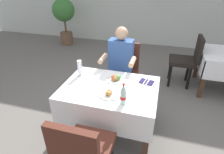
{
  "coord_description": "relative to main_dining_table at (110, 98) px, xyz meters",
  "views": [
    {
      "loc": [
        0.58,
        -1.73,
        1.9
      ],
      "look_at": [
        0.05,
        0.13,
        0.81
      ],
      "focal_mm": 29.15,
      "sensor_mm": 36.0,
      "label": 1
    }
  ],
  "objects": [
    {
      "name": "plate_far_diner",
      "position": [
        0.02,
        0.17,
        0.2
      ],
      "size": [
        0.23,
        0.23,
        0.07
      ],
      "color": "white",
      "rests_on": "main_dining_table"
    },
    {
      "name": "plate_near_camera",
      "position": [
        0.04,
        -0.15,
        0.18
      ],
      "size": [
        0.26,
        0.26,
        0.06
      ],
      "color": "white",
      "rests_on": "main_dining_table"
    },
    {
      "name": "beer_glass_left",
      "position": [
        -0.46,
        0.17,
        0.28
      ],
      "size": [
        0.07,
        0.07,
        0.21
      ],
      "color": "white",
      "rests_on": "main_dining_table"
    },
    {
      "name": "background_chair_left",
      "position": [
        1.02,
        1.6,
        -0.0
      ],
      "size": [
        0.5,
        0.44,
        0.97
      ],
      "color": "black",
      "rests_on": "ground"
    },
    {
      "name": "main_dining_table",
      "position": [
        0.0,
        0.0,
        0.0
      ],
      "size": [
        1.14,
        0.83,
        0.73
      ],
      "color": "white",
      "rests_on": "ground"
    },
    {
      "name": "cola_bottle_primary",
      "position": [
        0.23,
        -0.27,
        0.28
      ],
      "size": [
        0.06,
        0.06,
        0.24
      ],
      "color": "silver",
      "rests_on": "main_dining_table"
    },
    {
      "name": "potted_plant_corner",
      "position": [
        -2.34,
        3.15,
        0.32
      ],
      "size": [
        0.64,
        0.64,
        1.34
      ],
      "color": "brown",
      "rests_on": "ground"
    },
    {
      "name": "chair_near_camera_side",
      "position": [
        -0.0,
        -0.81,
        -0.0
      ],
      "size": [
        0.44,
        0.5,
        0.97
      ],
      "color": "#4C2319",
      "rests_on": "ground"
    },
    {
      "name": "chair_far_diner_seat",
      "position": [
        -0.0,
        0.81,
        -0.0
      ],
      "size": [
        0.44,
        0.5,
        0.97
      ],
      "color": "#4C2319",
      "rests_on": "ground"
    },
    {
      "name": "napkin_cutlery_set",
      "position": [
        0.41,
        0.23,
        0.17
      ],
      "size": [
        0.19,
        0.2,
        0.01
      ],
      "color": "#231E4C",
      "rests_on": "main_dining_table"
    },
    {
      "name": "ground_plane",
      "position": [
        -0.05,
        -0.03,
        -0.56
      ],
      "size": [
        11.0,
        11.0,
        0.0
      ],
      "primitive_type": "plane",
      "color": "#66605B"
    },
    {
      "name": "seated_diner_far",
      "position": [
        -0.04,
        0.7,
        0.16
      ],
      "size": [
        0.5,
        0.46,
        1.26
      ],
      "color": "#282D42",
      "rests_on": "ground"
    }
  ]
}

